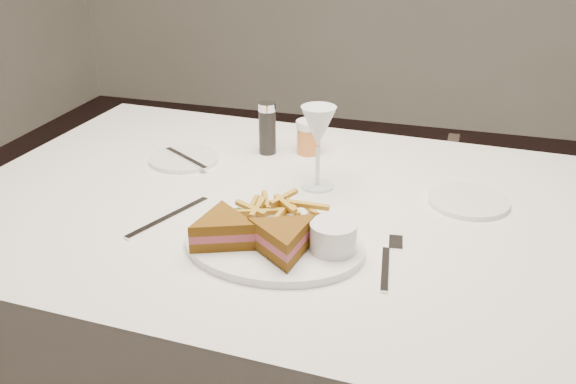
% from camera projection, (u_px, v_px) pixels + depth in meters
% --- Properties ---
extents(table, '(1.42, 0.98, 0.75)m').
position_uv_depth(table, '(294.00, 354.00, 1.44)').
color(table, silver).
rests_on(table, ground).
extents(chair_far, '(0.60, 0.56, 0.61)m').
position_uv_depth(chair_far, '(358.00, 217.00, 2.18)').
color(chair_far, '#45342A').
rests_on(chair_far, ground).
extents(table_setting, '(0.80, 0.66, 0.18)m').
position_uv_depth(table_setting, '(286.00, 204.00, 1.19)').
color(table_setting, white).
rests_on(table_setting, table).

